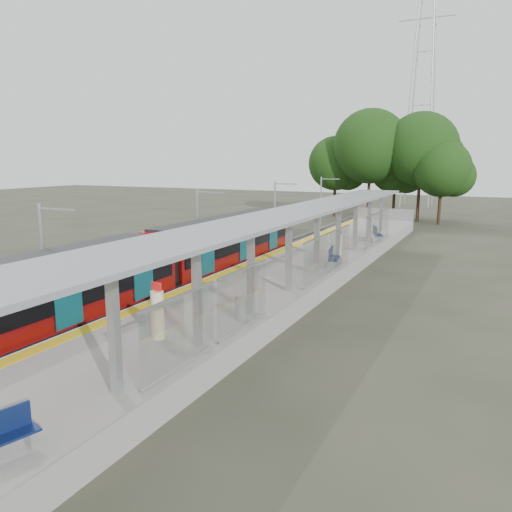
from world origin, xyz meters
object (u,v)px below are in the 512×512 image
(train, at_px, (156,263))
(litter_bin, at_px, (241,308))
(bench_mid, at_px, (333,257))
(info_pillar_far, at_px, (339,245))
(bench_far, at_px, (376,233))
(bench_near, at_px, (0,435))
(info_pillar_near, at_px, (158,315))

(train, bearing_deg, litter_bin, -26.32)
(train, distance_m, litter_bin, 7.31)
(bench_mid, relative_size, info_pillar_far, 1.06)
(bench_far, bearing_deg, info_pillar_far, -119.08)
(bench_near, xyz_separation_m, bench_far, (0.56, 32.23, 0.06))
(bench_mid, height_order, litter_bin, bench_mid)
(bench_mid, xyz_separation_m, litter_bin, (-0.25, -11.05, -0.13))
(train, bearing_deg, bench_mid, 49.06)
(info_pillar_far, bearing_deg, bench_near, -108.04)
(bench_near, distance_m, info_pillar_near, 7.40)
(info_pillar_near, bearing_deg, train, 134.42)
(bench_far, xyz_separation_m, litter_bin, (-0.36, -21.80, -0.11))
(bench_mid, height_order, info_pillar_far, info_pillar_far)
(bench_near, distance_m, info_pillar_far, 24.89)
(bench_far, xyz_separation_m, info_pillar_far, (-0.79, -7.34, 0.12))
(bench_far, height_order, info_pillar_far, info_pillar_far)
(train, height_order, bench_far, train)
(train, xyz_separation_m, bench_far, (6.89, 18.57, -0.46))
(train, height_order, litter_bin, train)
(train, distance_m, bench_far, 19.81)
(bench_far, relative_size, info_pillar_far, 1.03)
(info_pillar_far, height_order, litter_bin, info_pillar_far)
(bench_mid, bearing_deg, bench_far, 78.89)
(bench_mid, xyz_separation_m, bench_far, (0.11, 10.74, -0.02))
(train, height_order, bench_near, train)
(bench_far, distance_m, litter_bin, 21.80)
(bench_near, relative_size, bench_mid, 0.87)
(bench_near, bearing_deg, bench_far, 104.75)
(train, relative_size, bench_far, 16.12)
(bench_mid, bearing_deg, train, -141.48)
(bench_near, relative_size, litter_bin, 1.61)
(bench_far, bearing_deg, bench_mid, -113.51)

